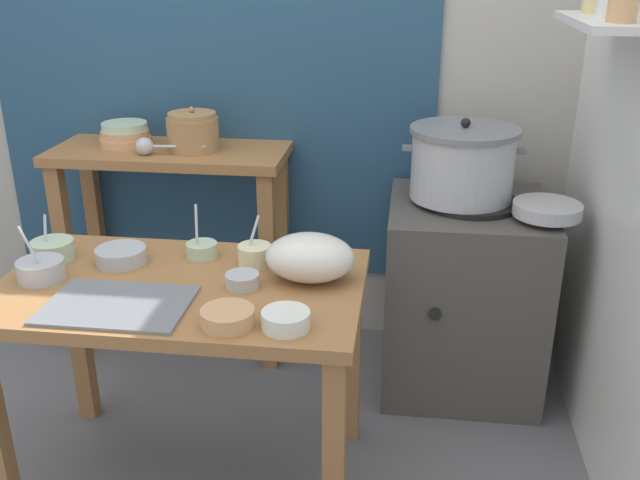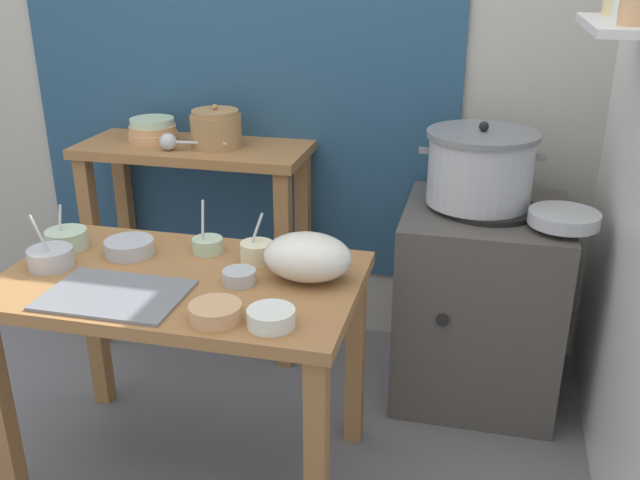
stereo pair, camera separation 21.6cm
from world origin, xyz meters
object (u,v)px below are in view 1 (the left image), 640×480
at_px(prep_bowl_4, 255,254).
at_px(prep_bowl_3, 121,255).
at_px(steamer_pot, 463,163).
at_px(prep_bowl_6, 53,249).
at_px(bowl_stack_enamel, 125,135).
at_px(prep_bowl_1, 242,280).
at_px(prep_bowl_5, 228,317).
at_px(serving_tray, 117,305).
at_px(prep_bowl_2, 202,249).
at_px(clay_pot, 193,132).
at_px(back_shelf_table, 173,200).
at_px(ladle, 147,146).
at_px(plastic_bag, 310,257).
at_px(prep_bowl_0, 41,269).
at_px(stove_block, 463,294).
at_px(wide_pan, 547,209).
at_px(prep_bowl_7, 286,319).
at_px(prep_table, 183,316).

bearing_deg(prep_bowl_4, prep_bowl_3, -174.43).
bearing_deg(steamer_pot, prep_bowl_6, -155.07).
height_order(bowl_stack_enamel, prep_bowl_1, bowl_stack_enamel).
relative_size(prep_bowl_4, prep_bowl_5, 1.06).
height_order(serving_tray, prep_bowl_2, prep_bowl_2).
height_order(clay_pot, bowl_stack_enamel, clay_pot).
distance_m(steamer_pot, prep_bowl_2, 1.02).
xyz_separation_m(back_shelf_table, ladle, (-0.05, -0.10, 0.26)).
distance_m(steamer_pot, plastic_bag, 0.83).
bearing_deg(back_shelf_table, prep_bowl_1, -59.49).
bearing_deg(prep_bowl_1, prep_bowl_0, -177.37).
relative_size(stove_block, ladle, 2.85).
bearing_deg(prep_bowl_6, plastic_bag, -3.04).
bearing_deg(back_shelf_table, wide_pan, -10.47).
xyz_separation_m(stove_block, prep_bowl_3, (-1.13, -0.60, 0.36)).
bearing_deg(prep_bowl_5, plastic_bag, 60.19).
bearing_deg(prep_bowl_7, clay_pot, 117.65).
bearing_deg(prep_bowl_1, clay_pot, 114.84).
height_order(plastic_bag, prep_bowl_2, prep_bowl_2).
relative_size(ladle, prep_bowl_5, 1.89).
height_order(prep_bowl_0, prep_bowl_3, prep_bowl_0).
relative_size(prep_bowl_0, prep_bowl_1, 1.75).
relative_size(bowl_stack_enamel, serving_tray, 0.52).
distance_m(clay_pot, prep_bowl_6, 0.80).
bearing_deg(prep_bowl_2, prep_bowl_1, -47.78).
bearing_deg(bowl_stack_enamel, prep_table, -60.45).
relative_size(clay_pot, ladle, 0.76).
xyz_separation_m(serving_tray, prep_bowl_0, (-0.30, 0.14, 0.03)).
height_order(steamer_pot, prep_bowl_2, steamer_pot).
distance_m(back_shelf_table, prep_bowl_4, 0.85).
bearing_deg(serving_tray, prep_bowl_3, 109.89).
xyz_separation_m(prep_bowl_1, prep_bowl_3, (-0.42, 0.12, 0.00)).
distance_m(stove_block, plastic_bag, 0.92).
height_order(prep_bowl_1, prep_bowl_5, prep_bowl_5).
relative_size(prep_table, prep_bowl_0, 6.26).
height_order(prep_bowl_4, prep_bowl_5, prep_bowl_4).
bearing_deg(prep_bowl_2, bowl_stack_enamel, 126.87).
relative_size(ladle, prep_bowl_7, 2.11).
bearing_deg(wide_pan, prep_table, -153.50).
bearing_deg(prep_table, prep_bowl_7, -32.05).
relative_size(clay_pot, prep_bowl_1, 2.06).
distance_m(ladle, prep_bowl_3, 0.67).
bearing_deg(prep_bowl_0, prep_bowl_6, 104.34).
xyz_separation_m(stove_block, bowl_stack_enamel, (-1.40, 0.16, 0.56)).
relative_size(prep_table, prep_bowl_2, 6.36).
height_order(stove_block, prep_bowl_3, stove_block).
bearing_deg(clay_pot, prep_bowl_3, -92.44).
relative_size(ladle, prep_bowl_3, 1.72).
relative_size(stove_block, prep_bowl_6, 5.37).
relative_size(steamer_pot, wide_pan, 1.88).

